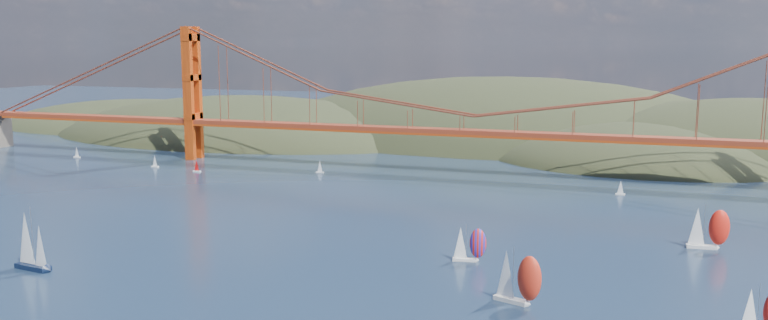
{
  "coord_description": "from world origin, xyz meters",
  "views": [
    {
      "loc": [
        58.26,
        -88.16,
        48.26
      ],
      "look_at": [
        -3.97,
        90.0,
        18.71
      ],
      "focal_mm": 35.0,
      "sensor_mm": 36.0,
      "label": 1
    }
  ],
  "objects_px": {
    "sloop_navy": "(30,242)",
    "racer_3": "(708,228)",
    "racer_1": "(762,312)",
    "racer_rwb": "(469,244)",
    "racer_0": "(517,277)"
  },
  "relations": [
    {
      "from": "sloop_navy",
      "to": "racer_3",
      "type": "bearing_deg",
      "value": 32.96
    },
    {
      "from": "sloop_navy",
      "to": "racer_1",
      "type": "bearing_deg",
      "value": 11.35
    },
    {
      "from": "racer_3",
      "to": "racer_rwb",
      "type": "height_order",
      "value": "racer_3"
    },
    {
      "from": "racer_1",
      "to": "racer_3",
      "type": "distance_m",
      "value": 56.52
    },
    {
      "from": "racer_1",
      "to": "racer_rwb",
      "type": "bearing_deg",
      "value": 135.13
    },
    {
      "from": "racer_0",
      "to": "racer_1",
      "type": "xyz_separation_m",
      "value": [
        40.87,
        -3.61,
        -0.67
      ]
    },
    {
      "from": "racer_1",
      "to": "racer_rwb",
      "type": "xyz_separation_m",
      "value": [
        -55.48,
        27.49,
        -0.42
      ]
    },
    {
      "from": "racer_rwb",
      "to": "racer_3",
      "type": "bearing_deg",
      "value": 19.69
    },
    {
      "from": "racer_1",
      "to": "racer_3",
      "type": "relative_size",
      "value": 0.88
    },
    {
      "from": "sloop_navy",
      "to": "racer_rwb",
      "type": "distance_m",
      "value": 95.12
    },
    {
      "from": "sloop_navy",
      "to": "racer_1",
      "type": "distance_m",
      "value": 143.42
    },
    {
      "from": "sloop_navy",
      "to": "racer_1",
      "type": "xyz_separation_m",
      "value": [
        143.1,
        9.46,
        -1.64
      ]
    },
    {
      "from": "sloop_navy",
      "to": "racer_3",
      "type": "distance_m",
      "value": 153.46
    },
    {
      "from": "racer_0",
      "to": "sloop_navy",
      "type": "bearing_deg",
      "value": -153.27
    },
    {
      "from": "racer_0",
      "to": "racer_rwb",
      "type": "distance_m",
      "value": 28.02
    }
  ]
}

